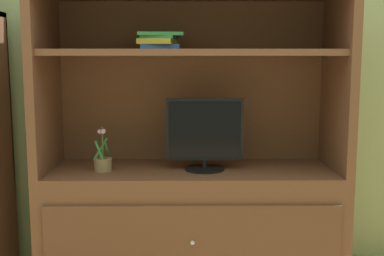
# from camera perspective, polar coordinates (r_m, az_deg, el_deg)

# --- Properties ---
(painted_rear_wall) EXTENTS (6.00, 0.10, 2.80)m
(painted_rear_wall) POSITION_cam_1_polar(r_m,az_deg,el_deg) (3.17, -0.07, 9.63)
(painted_rear_wall) COLOR #8C9E6B
(painted_rear_wall) RESTS_ON ground_plane
(media_console) EXTENTS (1.75, 0.62, 1.70)m
(media_console) POSITION_cam_1_polar(r_m,az_deg,el_deg) (2.94, -0.01, -7.52)
(media_console) COLOR brown
(media_console) RESTS_ON ground_plane
(tv_monitor) EXTENTS (0.45, 0.23, 0.42)m
(tv_monitor) POSITION_cam_1_polar(r_m,az_deg,el_deg) (2.82, 1.49, -0.78)
(tv_monitor) COLOR black
(tv_monitor) RESTS_ON media_console
(potted_plant) EXTENTS (0.11, 0.12, 0.26)m
(potted_plant) POSITION_cam_1_polar(r_m,az_deg,el_deg) (2.87, -10.38, -3.98)
(potted_plant) COLOR #8C7251
(potted_plant) RESTS_ON media_console
(magazine_stack) EXTENTS (0.27, 0.34, 0.09)m
(magazine_stack) POSITION_cam_1_polar(r_m,az_deg,el_deg) (2.83, -3.87, 10.11)
(magazine_stack) COLOR #2D519E
(magazine_stack) RESTS_ON media_console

